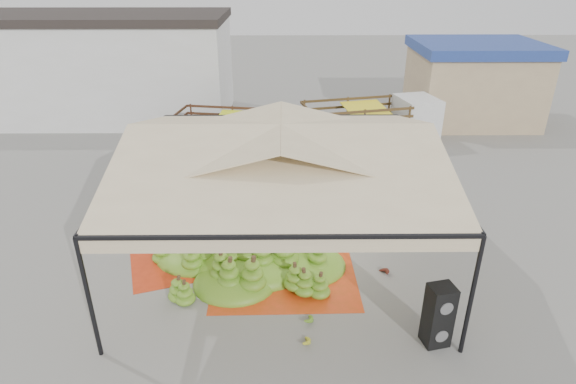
{
  "coord_description": "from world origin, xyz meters",
  "views": [
    {
      "loc": [
        0.07,
        -12.05,
        7.9
      ],
      "look_at": [
        0.2,
        1.5,
        1.3
      ],
      "focal_mm": 30.0,
      "sensor_mm": 36.0,
      "label": 1
    }
  ],
  "objects_px": {
    "truck_left": "(249,129)",
    "banana_heap": "(253,243)",
    "truck_right": "(376,118)",
    "vendor": "(312,187)",
    "speaker_stack": "(438,315)"
  },
  "relations": [
    {
      "from": "vendor",
      "to": "truck_left",
      "type": "xyz_separation_m",
      "value": [
        -2.48,
        5.08,
        0.41
      ]
    },
    {
      "from": "truck_left",
      "to": "banana_heap",
      "type": "bearing_deg",
      "value": -76.24
    },
    {
      "from": "vendor",
      "to": "truck_left",
      "type": "height_order",
      "value": "truck_left"
    },
    {
      "from": "banana_heap",
      "to": "vendor",
      "type": "bearing_deg",
      "value": 60.48
    },
    {
      "from": "banana_heap",
      "to": "speaker_stack",
      "type": "distance_m",
      "value": 5.43
    },
    {
      "from": "banana_heap",
      "to": "vendor",
      "type": "distance_m",
      "value": 3.78
    },
    {
      "from": "vendor",
      "to": "truck_right",
      "type": "bearing_deg",
      "value": -93.17
    },
    {
      "from": "vendor",
      "to": "truck_left",
      "type": "relative_size",
      "value": 0.27
    },
    {
      "from": "vendor",
      "to": "truck_right",
      "type": "distance_m",
      "value": 7.2
    },
    {
      "from": "truck_left",
      "to": "truck_right",
      "type": "xyz_separation_m",
      "value": [
        5.79,
        1.29,
        0.09
      ]
    },
    {
      "from": "speaker_stack",
      "to": "vendor",
      "type": "relative_size",
      "value": 0.96
    },
    {
      "from": "speaker_stack",
      "to": "truck_right",
      "type": "xyz_separation_m",
      "value": [
        0.85,
        12.94,
        0.53
      ]
    },
    {
      "from": "banana_heap",
      "to": "truck_left",
      "type": "bearing_deg",
      "value": 94.24
    },
    {
      "from": "speaker_stack",
      "to": "vendor",
      "type": "height_order",
      "value": "vendor"
    },
    {
      "from": "banana_heap",
      "to": "truck_right",
      "type": "height_order",
      "value": "truck_right"
    }
  ]
}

